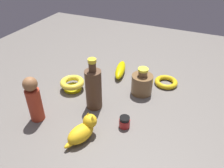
{
  "coord_description": "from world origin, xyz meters",
  "views": [
    {
      "loc": [
        0.71,
        0.32,
        0.61
      ],
      "look_at": [
        0.0,
        0.0,
        0.09
      ],
      "focal_mm": 35.72,
      "sensor_mm": 36.0,
      "label": 1
    }
  ],
  "objects_px": {
    "bowl": "(72,83)",
    "banana": "(120,70)",
    "bottle_short": "(142,83)",
    "cat_figurine": "(83,130)",
    "bangle": "(166,82)",
    "nail_polish_jar": "(125,122)",
    "person_figure_adult": "(34,99)",
    "bottle_tall": "(94,88)"
  },
  "relations": [
    {
      "from": "bowl",
      "to": "banana",
      "type": "distance_m",
      "value": 0.27
    },
    {
      "from": "bowl",
      "to": "cat_figurine",
      "type": "distance_m",
      "value": 0.32
    },
    {
      "from": "nail_polish_jar",
      "to": "bowl",
      "type": "bearing_deg",
      "value": -112.48
    },
    {
      "from": "cat_figurine",
      "to": "nail_polish_jar",
      "type": "xyz_separation_m",
      "value": [
        -0.12,
        0.11,
        -0.02
      ]
    },
    {
      "from": "banana",
      "to": "bottle_short",
      "type": "distance_m",
      "value": 0.19
    },
    {
      "from": "person_figure_adult",
      "to": "cat_figurine",
      "type": "relative_size",
      "value": 1.36
    },
    {
      "from": "banana",
      "to": "bottle_short",
      "type": "xyz_separation_m",
      "value": [
        0.11,
        0.15,
        0.03
      ]
    },
    {
      "from": "person_figure_adult",
      "to": "cat_figurine",
      "type": "xyz_separation_m",
      "value": [
        0.02,
        0.22,
        -0.06
      ]
    },
    {
      "from": "person_figure_adult",
      "to": "bottle_short",
      "type": "distance_m",
      "value": 0.47
    },
    {
      "from": "bottle_tall",
      "to": "cat_figurine",
      "type": "distance_m",
      "value": 0.19
    },
    {
      "from": "bangle",
      "to": "bottle_short",
      "type": "bearing_deg",
      "value": -37.62
    },
    {
      "from": "bowl",
      "to": "bangle",
      "type": "distance_m",
      "value": 0.45
    },
    {
      "from": "person_figure_adult",
      "to": "bangle",
      "type": "relative_size",
      "value": 1.72
    },
    {
      "from": "person_figure_adult",
      "to": "nail_polish_jar",
      "type": "relative_size",
      "value": 4.26
    },
    {
      "from": "bottle_short",
      "to": "bangle",
      "type": "bearing_deg",
      "value": 142.38
    },
    {
      "from": "bottle_tall",
      "to": "bangle",
      "type": "height_order",
      "value": "bottle_tall"
    },
    {
      "from": "bowl",
      "to": "bottle_short",
      "type": "relative_size",
      "value": 0.88
    },
    {
      "from": "bangle",
      "to": "bowl",
      "type": "bearing_deg",
      "value": -60.65
    },
    {
      "from": "bottle_tall",
      "to": "banana",
      "type": "bearing_deg",
      "value": -179.63
    },
    {
      "from": "banana",
      "to": "cat_figurine",
      "type": "distance_m",
      "value": 0.47
    },
    {
      "from": "bowl",
      "to": "person_figure_adult",
      "type": "xyz_separation_m",
      "value": [
        0.23,
        -0.02,
        0.06
      ]
    },
    {
      "from": "bowl",
      "to": "bottle_short",
      "type": "xyz_separation_m",
      "value": [
        -0.11,
        0.3,
        0.02
      ]
    },
    {
      "from": "cat_figurine",
      "to": "bowl",
      "type": "bearing_deg",
      "value": -140.5
    },
    {
      "from": "person_figure_adult",
      "to": "bottle_short",
      "type": "relative_size",
      "value": 1.5
    },
    {
      "from": "bottle_short",
      "to": "person_figure_adult",
      "type": "bearing_deg",
      "value": -43.65
    },
    {
      "from": "bowl",
      "to": "cat_figurine",
      "type": "relative_size",
      "value": 0.8
    },
    {
      "from": "banana",
      "to": "bowl",
      "type": "bearing_deg",
      "value": -47.82
    },
    {
      "from": "nail_polish_jar",
      "to": "bottle_short",
      "type": "xyz_separation_m",
      "value": [
        -0.24,
        -0.01,
        0.03
      ]
    },
    {
      "from": "bangle",
      "to": "nail_polish_jar",
      "type": "relative_size",
      "value": 2.47
    },
    {
      "from": "cat_figurine",
      "to": "bottle_short",
      "type": "xyz_separation_m",
      "value": [
        -0.35,
        0.1,
        0.01
      ]
    },
    {
      "from": "bangle",
      "to": "nail_polish_jar",
      "type": "distance_m",
      "value": 0.36
    },
    {
      "from": "person_figure_adult",
      "to": "cat_figurine",
      "type": "distance_m",
      "value": 0.23
    },
    {
      "from": "bottle_tall",
      "to": "cat_figurine",
      "type": "xyz_separation_m",
      "value": [
        0.17,
        0.05,
        -0.05
      ]
    },
    {
      "from": "bottle_tall",
      "to": "bangle",
      "type": "distance_m",
      "value": 0.39
    },
    {
      "from": "bowl",
      "to": "cat_figurine",
      "type": "height_order",
      "value": "cat_figurine"
    },
    {
      "from": "person_figure_adult",
      "to": "nail_polish_jar",
      "type": "height_order",
      "value": "person_figure_adult"
    },
    {
      "from": "bottle_tall",
      "to": "cat_figurine",
      "type": "height_order",
      "value": "bottle_tall"
    },
    {
      "from": "cat_figurine",
      "to": "bangle",
      "type": "xyz_separation_m",
      "value": [
        -0.47,
        0.19,
        -0.03
      ]
    },
    {
      "from": "banana",
      "to": "person_figure_adult",
      "type": "height_order",
      "value": "person_figure_adult"
    },
    {
      "from": "bowl",
      "to": "nail_polish_jar",
      "type": "relative_size",
      "value": 2.5
    },
    {
      "from": "bowl",
      "to": "nail_polish_jar",
      "type": "height_order",
      "value": "bowl"
    },
    {
      "from": "banana",
      "to": "bottle_short",
      "type": "relative_size",
      "value": 1.35
    }
  ]
}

